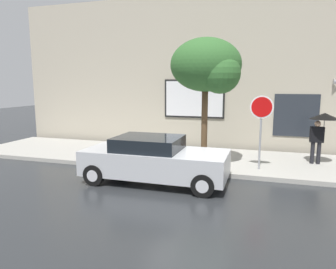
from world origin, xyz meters
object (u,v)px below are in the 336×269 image
at_px(parked_car, 154,160).
at_px(stop_sign, 261,118).
at_px(fire_hydrant, 113,150).
at_px(pedestrian_with_umbrella, 322,123).
at_px(street_tree, 208,67).

xyz_separation_m(parked_car, stop_sign, (3.09, 1.92, 1.20)).
relative_size(fire_hydrant, pedestrian_with_umbrella, 0.39).
bearing_deg(parked_car, stop_sign, 31.81).
distance_m(fire_hydrant, street_tree, 4.72).
bearing_deg(parked_car, street_tree, 55.94).
xyz_separation_m(parked_car, fire_hydrant, (-2.28, 1.69, -0.21)).
height_order(fire_hydrant, stop_sign, stop_sign).
bearing_deg(parked_car, fire_hydrant, 143.50).
bearing_deg(fire_hydrant, stop_sign, 2.42).
height_order(street_tree, stop_sign, street_tree).
relative_size(pedestrian_with_umbrella, street_tree, 0.42).
distance_m(street_tree, stop_sign, 2.45).
xyz_separation_m(fire_hydrant, pedestrian_with_umbrella, (7.45, 1.60, 1.13)).
bearing_deg(pedestrian_with_umbrella, fire_hydrant, -167.85).
height_order(parked_car, pedestrian_with_umbrella, pedestrian_with_umbrella).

